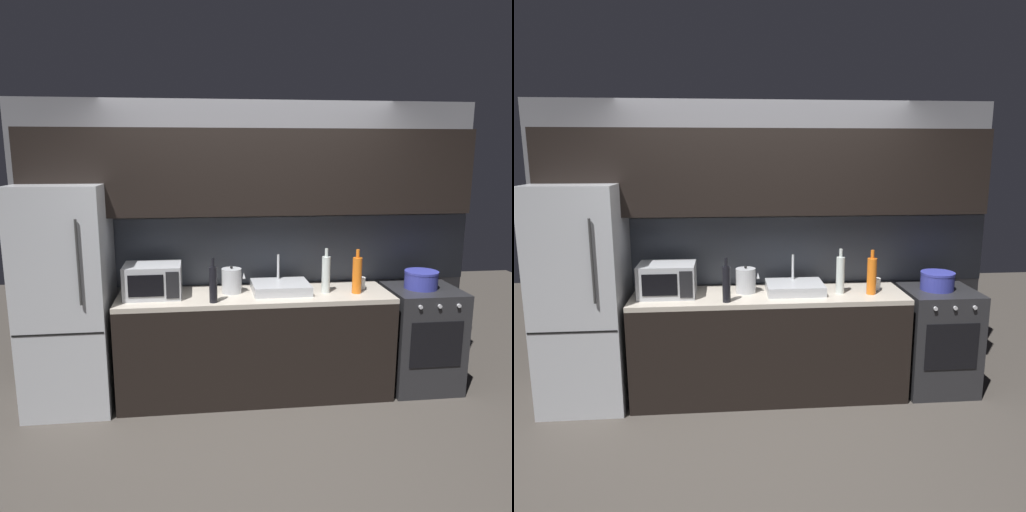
# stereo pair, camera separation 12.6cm
# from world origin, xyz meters

# --- Properties ---
(ground_plane) EXTENTS (10.00, 10.00, 0.00)m
(ground_plane) POSITION_xyz_m (0.00, 0.00, 0.00)
(ground_plane) COLOR #3D3833
(back_wall) EXTENTS (4.02, 0.44, 2.50)m
(back_wall) POSITION_xyz_m (0.00, 1.20, 1.55)
(back_wall) COLOR slate
(back_wall) RESTS_ON ground
(counter_run) EXTENTS (2.28, 0.60, 0.90)m
(counter_run) POSITION_xyz_m (0.00, 0.90, 0.45)
(counter_run) COLOR black
(counter_run) RESTS_ON ground
(refrigerator) EXTENTS (0.68, 0.69, 1.82)m
(refrigerator) POSITION_xyz_m (-1.52, 0.90, 0.91)
(refrigerator) COLOR #ADAFB5
(refrigerator) RESTS_ON ground
(oven_range) EXTENTS (0.60, 0.62, 0.90)m
(oven_range) POSITION_xyz_m (1.48, 0.90, 0.45)
(oven_range) COLOR #232326
(oven_range) RESTS_ON ground
(microwave) EXTENTS (0.46, 0.35, 0.27)m
(microwave) POSITION_xyz_m (-0.84, 0.92, 1.04)
(microwave) COLOR #A8AAAF
(microwave) RESTS_ON counter_run
(sink_basin) EXTENTS (0.48, 0.38, 0.30)m
(sink_basin) POSITION_xyz_m (0.22, 0.93, 0.94)
(sink_basin) COLOR #ADAFB5
(sink_basin) RESTS_ON counter_run
(kettle) EXTENTS (0.20, 0.17, 0.23)m
(kettle) POSITION_xyz_m (-0.19, 0.95, 1.00)
(kettle) COLOR #B7BABF
(kettle) RESTS_ON counter_run
(wine_bottle_clear) EXTENTS (0.07, 0.07, 0.38)m
(wine_bottle_clear) POSITION_xyz_m (0.59, 0.87, 1.06)
(wine_bottle_clear) COLOR silver
(wine_bottle_clear) RESTS_ON counter_run
(wine_bottle_orange) EXTENTS (0.08, 0.08, 0.37)m
(wine_bottle_orange) POSITION_xyz_m (0.85, 0.82, 1.06)
(wine_bottle_orange) COLOR orange
(wine_bottle_orange) RESTS_ON counter_run
(wine_bottle_dark) EXTENTS (0.06, 0.06, 0.36)m
(wine_bottle_dark) POSITION_xyz_m (-0.36, 0.69, 1.05)
(wine_bottle_dark) COLOR black
(wine_bottle_dark) RESTS_ON counter_run
(mug_white) EXTENTS (0.07, 0.07, 0.10)m
(mug_white) POSITION_xyz_m (0.93, 0.95, 0.95)
(mug_white) COLOR silver
(mug_white) RESTS_ON counter_run
(cooking_pot) EXTENTS (0.29, 0.29, 0.15)m
(cooking_pot) POSITION_xyz_m (1.45, 0.90, 0.98)
(cooking_pot) COLOR #333899
(cooking_pot) RESTS_ON oven_range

